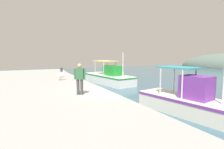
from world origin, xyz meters
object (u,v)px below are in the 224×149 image
object	(u,v)px
fishing_boat_nearest	(109,77)
mooring_bollard_nearest	(61,70)
fisherman_standing	(80,78)
pelican	(61,76)
fishing_boat_second	(186,100)

from	to	relation	value
fishing_boat_nearest	mooring_bollard_nearest	size ratio (longest dim) A/B	13.33
fisherman_standing	pelican	bearing A→B (deg)	179.99
fishing_boat_second	mooring_bollard_nearest	size ratio (longest dim) A/B	9.82
mooring_bollard_nearest	fishing_boat_second	bearing A→B (deg)	10.76
fishing_boat_nearest	mooring_bollard_nearest	xyz separation A→B (m)	(-6.67, -3.61, 0.40)
pelican	mooring_bollard_nearest	size ratio (longest dim) A/B	1.94
pelican	fisherman_standing	bearing A→B (deg)	-0.01
fishing_boat_second	pelican	bearing A→B (deg)	-152.86
fishing_boat_nearest	fishing_boat_second	xyz separation A→B (m)	(10.05, -0.43, 0.00)
pelican	fishing_boat_nearest	bearing A→B (deg)	102.46
fishing_boat_nearest	mooring_bollard_nearest	world-z (taller)	fishing_boat_nearest
fisherman_standing	mooring_bollard_nearest	bearing A→B (deg)	174.16
mooring_bollard_nearest	fisherman_standing	bearing A→B (deg)	-5.84
pelican	mooring_bollard_nearest	world-z (taller)	pelican
mooring_bollard_nearest	pelican	bearing A→B (deg)	-10.23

